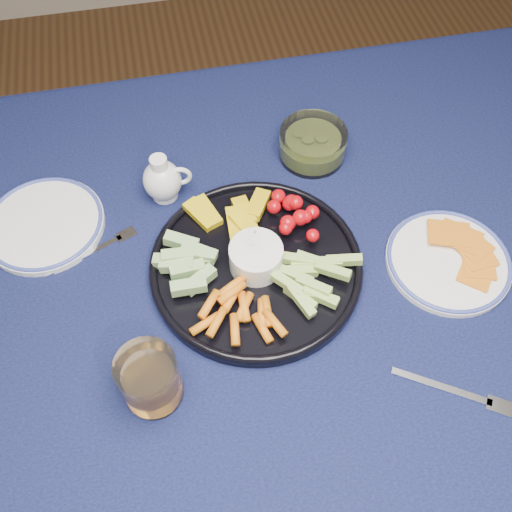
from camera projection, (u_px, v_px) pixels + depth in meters
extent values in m
plane|color=#553A1D|center=(265.00, 407.00, 1.60)|extent=(4.00, 4.00, 0.00)
cylinder|color=#493018|center=(483.00, 174.00, 1.62)|extent=(0.07, 0.07, 0.70)
cube|color=#493018|center=(271.00, 273.00, 1.00)|extent=(1.60, 1.00, 0.04)
cube|color=black|center=(271.00, 266.00, 0.98)|extent=(1.66, 1.06, 0.01)
cube|color=black|center=(222.00, 119.00, 1.39)|extent=(1.66, 0.01, 0.30)
cylinder|color=black|center=(256.00, 268.00, 0.97)|extent=(0.36, 0.36, 0.02)
torus|color=black|center=(256.00, 264.00, 0.96)|extent=(0.36, 0.36, 0.01)
cylinder|color=white|center=(256.00, 257.00, 0.94)|extent=(0.09, 0.09, 0.05)
cylinder|color=white|center=(256.00, 251.00, 0.92)|extent=(0.08, 0.08, 0.01)
cylinder|color=white|center=(165.00, 193.00, 1.06)|extent=(0.05, 0.05, 0.01)
ellipsoid|color=white|center=(162.00, 181.00, 1.03)|extent=(0.07, 0.07, 0.08)
cylinder|color=white|center=(159.00, 165.00, 0.99)|extent=(0.03, 0.03, 0.03)
torus|color=white|center=(180.00, 176.00, 1.02)|extent=(0.04, 0.01, 0.04)
torus|color=#3A48A5|center=(160.00, 170.00, 1.01)|extent=(0.04, 0.04, 0.00)
cylinder|color=white|center=(313.00, 144.00, 1.09)|extent=(0.13, 0.13, 0.06)
cylinder|color=#56641C|center=(312.00, 148.00, 1.10)|extent=(0.11, 0.11, 0.03)
cylinder|color=white|center=(448.00, 262.00, 0.97)|extent=(0.21, 0.21, 0.01)
torus|color=#3A48A5|center=(449.00, 259.00, 0.97)|extent=(0.21, 0.21, 0.01)
cylinder|color=white|center=(150.00, 379.00, 0.81)|extent=(0.09, 0.09, 0.10)
cylinder|color=#C07A16|center=(152.00, 385.00, 0.83)|extent=(0.08, 0.08, 0.06)
cube|color=silver|center=(85.00, 256.00, 0.99)|extent=(0.13, 0.06, 0.00)
cube|color=silver|center=(126.00, 235.00, 1.01)|extent=(0.04, 0.03, 0.00)
cube|color=silver|center=(441.00, 387.00, 0.86)|extent=(0.13, 0.09, 0.00)
cube|color=silver|center=(499.00, 406.00, 0.84)|extent=(0.04, 0.04, 0.00)
cylinder|color=white|center=(45.00, 225.00, 1.02)|extent=(0.21, 0.21, 0.01)
torus|color=#3A48A5|center=(43.00, 222.00, 1.01)|extent=(0.21, 0.21, 0.01)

